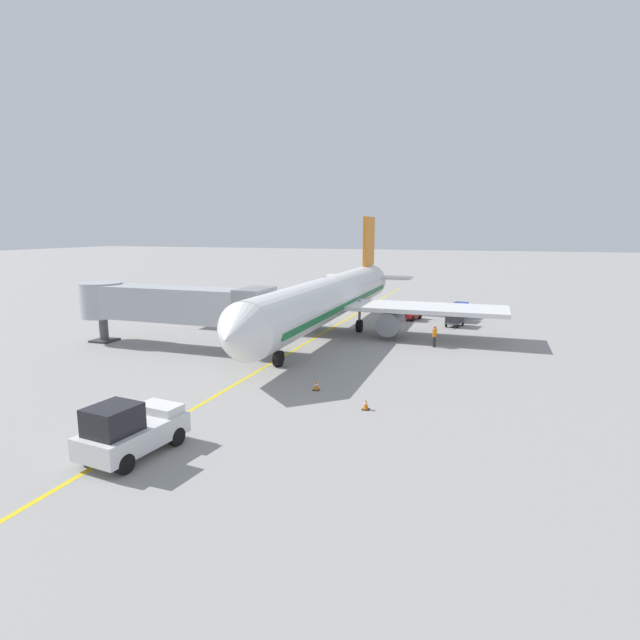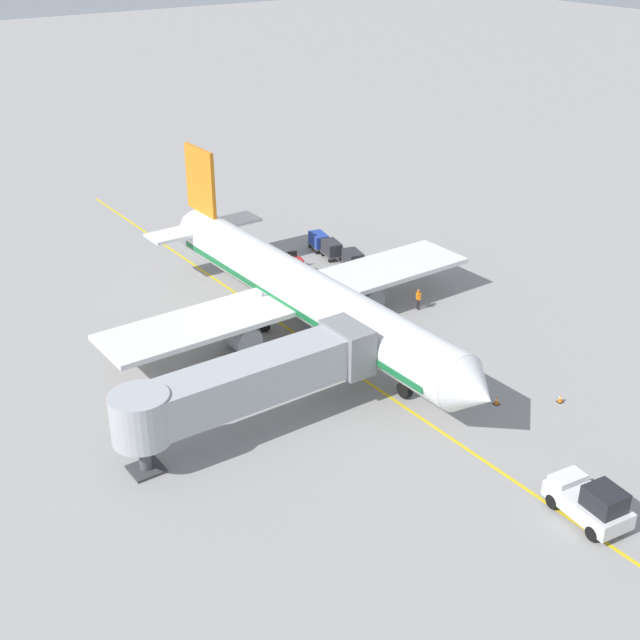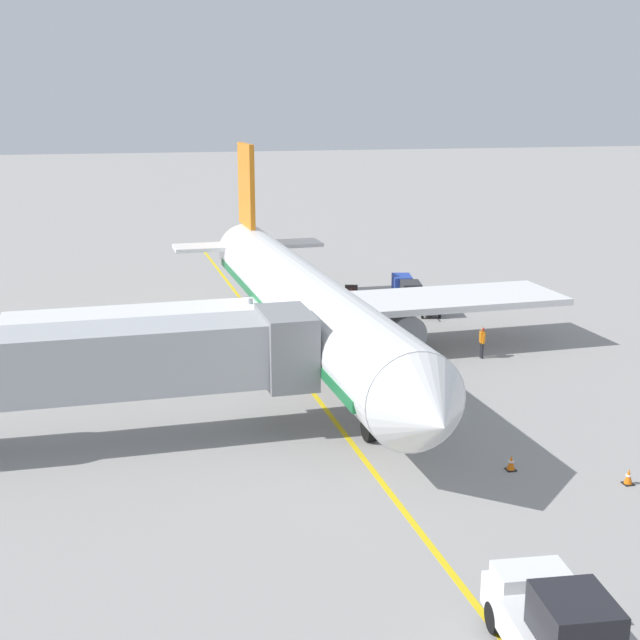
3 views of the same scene
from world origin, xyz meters
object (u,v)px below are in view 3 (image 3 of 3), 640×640
at_px(jet_bridge, 104,361).
at_px(safety_cone_nose_right, 511,463).
at_px(baggage_cart_front, 429,301).
at_px(safety_cone_nose_left, 629,477).
at_px(baggage_tug_lead, 351,301).
at_px(ground_crew_wing_walker, 482,341).
at_px(pushback_tractor, 558,627).
at_px(baggage_cart_third_in_train, 402,284).
at_px(parked_airliner, 300,301).
at_px(baggage_cart_second_in_train, 411,291).

height_order(jet_bridge, safety_cone_nose_right, jet_bridge).
height_order(baggage_cart_front, safety_cone_nose_left, baggage_cart_front).
height_order(baggage_tug_lead, ground_crew_wing_walker, ground_crew_wing_walker).
xyz_separation_m(ground_crew_wing_walker, safety_cone_nose_left, (1.64, 15.57, -0.66)).
height_order(pushback_tractor, baggage_cart_third_in_train, pushback_tractor).
bearing_deg(baggage_cart_front, safety_cone_nose_left, 84.41).
bearing_deg(safety_cone_nose_right, parked_airliner, -74.47).
distance_m(baggage_cart_front, baggage_cart_second_in_train, 2.94).
bearing_deg(jet_bridge, safety_cone_nose_right, 155.90).
height_order(parked_airliner, baggage_cart_third_in_train, parked_airliner).
bearing_deg(parked_airliner, baggage_cart_front, -144.30).
distance_m(baggage_tug_lead, safety_cone_nose_left, 27.35).
height_order(baggage_cart_front, baggage_cart_second_in_train, same).
xyz_separation_m(parked_airliner, baggage_tug_lead, (-5.70, -9.59, -2.47)).
relative_size(baggage_cart_front, safety_cone_nose_right, 5.05).
bearing_deg(safety_cone_nose_left, ground_crew_wing_walker, -96.02).
distance_m(baggage_cart_third_in_train, ground_crew_wing_walker, 14.74).
bearing_deg(baggage_cart_front, baggage_tug_lead, -25.98).
xyz_separation_m(baggage_tug_lead, safety_cone_nose_right, (1.39, 25.11, -0.42)).
bearing_deg(baggage_cart_front, parked_airliner, 35.70).
xyz_separation_m(baggage_cart_front, ground_crew_wing_walker, (0.81, 9.48, 0.00)).
relative_size(parked_airliner, safety_cone_nose_right, 63.11).
distance_m(baggage_tug_lead, ground_crew_wing_walker, 12.29).
xyz_separation_m(baggage_tug_lead, baggage_cart_front, (-4.55, 2.22, 0.24)).
bearing_deg(baggage_cart_third_in_train, baggage_cart_front, 89.30).
xyz_separation_m(baggage_tug_lead, baggage_cart_second_in_train, (-4.41, -0.72, 0.24)).
relative_size(baggage_tug_lead, baggage_cart_third_in_train, 0.92).
bearing_deg(ground_crew_wing_walker, jet_bridge, 19.71).
height_order(pushback_tractor, baggage_cart_front, pushback_tractor).
xyz_separation_m(parked_airliner, baggage_cart_third_in_train, (-10.32, -12.61, -2.24)).
bearing_deg(jet_bridge, baggage_cart_front, -140.97).
relative_size(baggage_cart_third_in_train, ground_crew_wing_walker, 1.76).
xyz_separation_m(baggage_cart_third_in_train, ground_crew_wing_walker, (0.87, 14.72, 0.00)).
bearing_deg(safety_cone_nose_left, baggage_cart_third_in_train, -94.75).
bearing_deg(pushback_tractor, ground_crew_wing_walker, -111.38).
bearing_deg(safety_cone_nose_left, baggage_cart_front, -95.59).
distance_m(pushback_tractor, baggage_cart_third_in_train, 40.04).
relative_size(baggage_cart_second_in_train, ground_crew_wing_walker, 1.76).
height_order(pushback_tractor, baggage_cart_second_in_train, pushback_tractor).
bearing_deg(parked_airliner, jet_bridge, 42.14).
bearing_deg(baggage_tug_lead, baggage_cart_second_in_train, -170.77).
distance_m(parked_airliner, safety_cone_nose_right, 16.37).
relative_size(parked_airliner, ground_crew_wing_walker, 22.03).
distance_m(baggage_cart_front, safety_cone_nose_left, 25.18).
relative_size(baggage_tug_lead, baggage_cart_front, 0.92).
relative_size(jet_bridge, baggage_cart_front, 5.61).
bearing_deg(baggage_cart_third_in_train, parked_airliner, 50.69).
bearing_deg(baggage_cart_third_in_train, safety_cone_nose_left, 85.25).
height_order(baggage_cart_front, safety_cone_nose_right, baggage_cart_front).
bearing_deg(baggage_tug_lead, baggage_cart_front, 154.02).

